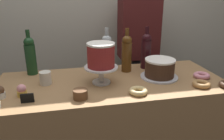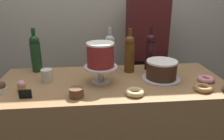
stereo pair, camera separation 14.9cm
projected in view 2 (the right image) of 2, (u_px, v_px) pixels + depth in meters
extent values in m
cube|color=#BCB7A8|center=(103.00, 7.00, 2.21)|extent=(6.00, 0.05, 2.60)
cube|color=#997047|center=(112.00, 135.00, 1.67)|extent=(1.53, 0.64, 0.88)
cylinder|color=silver|center=(101.00, 82.00, 1.49)|extent=(0.12, 0.12, 0.01)
cylinder|color=silver|center=(101.00, 74.00, 1.47)|extent=(0.04, 0.04, 0.09)
cylinder|color=silver|center=(101.00, 67.00, 1.46)|extent=(0.22, 0.22, 0.01)
cylinder|color=maroon|center=(101.00, 56.00, 1.43)|extent=(0.18, 0.18, 0.14)
cylinder|color=white|center=(100.00, 44.00, 1.40)|extent=(0.18, 0.18, 0.01)
cylinder|color=silver|center=(161.00, 79.00, 1.55)|extent=(0.26, 0.26, 0.01)
cylinder|color=#3D2619|center=(161.00, 70.00, 1.53)|extent=(0.20, 0.20, 0.11)
cylinder|color=white|center=(162.00, 62.00, 1.50)|extent=(0.21, 0.21, 0.01)
cylinder|color=#5B3814|center=(129.00, 58.00, 1.66)|extent=(0.08, 0.08, 0.22)
sphere|color=#5B3814|center=(130.00, 41.00, 1.61)|extent=(0.07, 0.07, 0.07)
cylinder|color=#5B3814|center=(130.00, 34.00, 1.59)|extent=(0.03, 0.03, 0.08)
cylinder|color=black|center=(150.00, 55.00, 1.71)|extent=(0.08, 0.08, 0.22)
sphere|color=black|center=(151.00, 39.00, 1.67)|extent=(0.07, 0.07, 0.07)
cylinder|color=black|center=(151.00, 32.00, 1.65)|extent=(0.03, 0.03, 0.08)
cylinder|color=#B2BCC1|center=(110.00, 57.00, 1.68)|extent=(0.08, 0.08, 0.22)
sphere|color=#B2BCC1|center=(110.00, 40.00, 1.64)|extent=(0.07, 0.07, 0.07)
cylinder|color=#B2BCC1|center=(110.00, 33.00, 1.62)|extent=(0.03, 0.03, 0.08)
cylinder|color=#193D1E|center=(36.00, 57.00, 1.67)|extent=(0.08, 0.08, 0.22)
sphere|color=#193D1E|center=(34.00, 40.00, 1.62)|extent=(0.07, 0.07, 0.07)
cylinder|color=#193D1E|center=(33.00, 33.00, 1.61)|extent=(0.03, 0.03, 0.08)
cylinder|color=gold|center=(22.00, 89.00, 1.35)|extent=(0.06, 0.06, 0.03)
sphere|color=pink|center=(22.00, 85.00, 1.34)|extent=(0.05, 0.05, 0.05)
cylinder|color=white|center=(2.00, 90.00, 1.34)|extent=(0.06, 0.06, 0.03)
sphere|color=brown|center=(1.00, 85.00, 1.33)|extent=(0.05, 0.05, 0.05)
torus|color=#B27F47|center=(203.00, 88.00, 1.37)|extent=(0.11, 0.11, 0.03)
torus|color=pink|center=(206.00, 79.00, 1.51)|extent=(0.11, 0.11, 0.03)
torus|color=#E0C17F|center=(135.00, 92.00, 1.32)|extent=(0.11, 0.11, 0.03)
cylinder|color=brown|center=(76.00, 96.00, 1.29)|extent=(0.08, 0.08, 0.01)
cylinder|color=brown|center=(76.00, 94.00, 1.29)|extent=(0.08, 0.08, 0.01)
cylinder|color=brown|center=(76.00, 93.00, 1.29)|extent=(0.08, 0.08, 0.01)
cylinder|color=brown|center=(76.00, 91.00, 1.28)|extent=(0.08, 0.08, 0.01)
cylinder|color=brown|center=(76.00, 89.00, 1.28)|extent=(0.08, 0.08, 0.01)
cube|color=black|center=(25.00, 94.00, 1.27)|extent=(0.07, 0.01, 0.05)
cylinder|color=silver|center=(47.00, 75.00, 1.50)|extent=(0.08, 0.08, 0.08)
cube|color=black|center=(143.00, 98.00, 2.29)|extent=(0.28, 0.18, 0.85)
cube|color=#4C1919|center=(147.00, 29.00, 2.05)|extent=(0.36, 0.22, 0.55)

